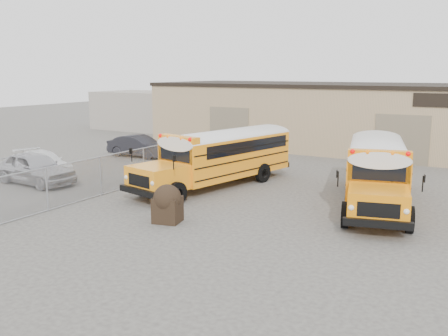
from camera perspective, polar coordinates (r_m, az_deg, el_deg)
The scene contains 10 objects.
ground at distance 19.69m, azimuth -1.12°, elevation -5.34°, with size 120.00×120.00×0.00m, color #45433F.
warehouse at distance 37.54m, azimuth 15.21°, elevation 5.78°, with size 30.20×10.20×4.67m.
chainlink_fence at distance 25.28m, azimuth -9.15°, elevation 0.29°, with size 0.07×18.07×1.81m.
distant_building_left at distance 49.83m, azimuth -9.43°, elevation 6.55°, with size 8.00×6.00×3.60m, color gray.
school_bus_left at distance 28.77m, azimuth 7.39°, elevation 3.03°, with size 4.17×9.69×2.76m.
school_bus_right at distance 27.58m, azimuth 16.89°, elevation 2.27°, with size 4.55×9.60×2.73m.
tarp_bundle at distance 18.65m, azimuth -6.49°, elevation -4.00°, with size 1.13×1.06×1.44m.
car_silver at distance 26.54m, azimuth -20.84°, elevation -0.01°, with size 1.89×4.70×1.60m, color #B5B5BA.
car_white at distance 28.80m, azimuth -19.98°, elevation 0.53°, with size 1.79×4.40×1.28m, color white.
car_dark at distance 33.28m, azimuth -9.68°, elevation 2.50°, with size 1.50×4.30×1.42m, color black.
Camera 1 is at (9.95, -16.06, 5.54)m, focal length 40.00 mm.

